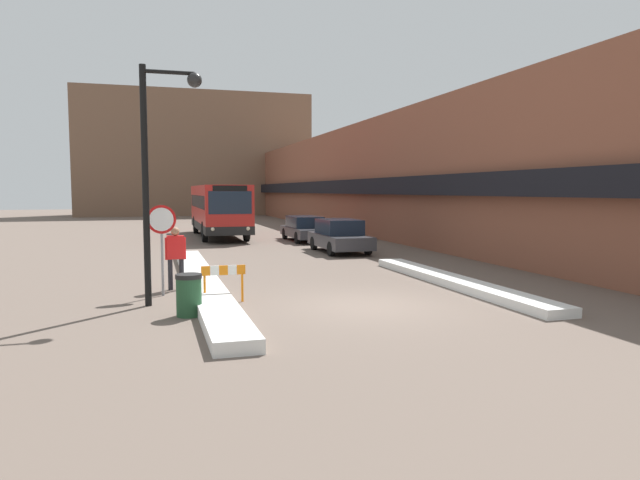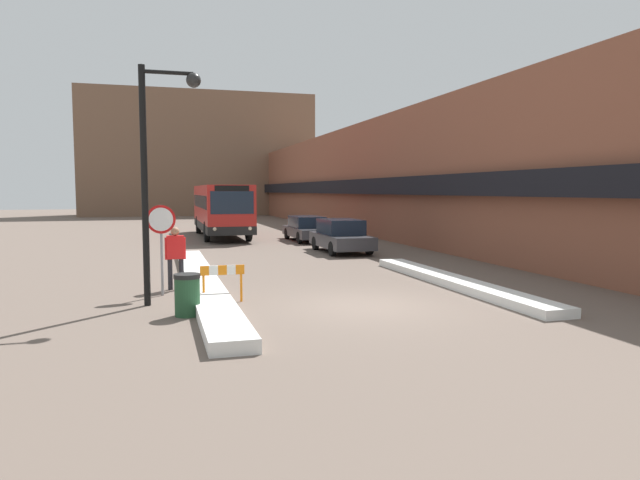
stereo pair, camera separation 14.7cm
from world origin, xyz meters
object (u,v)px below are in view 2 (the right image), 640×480
(pedestrian, at_px, (175,252))
(construction_barricade, at_px, (222,276))
(parked_car_front, at_px, (341,236))
(parked_car_middle, at_px, (307,228))
(street_lamp, at_px, (157,157))
(stop_sign, at_px, (161,230))
(city_bus, at_px, (221,209))
(trash_bin, at_px, (187,295))

(pedestrian, relative_size, construction_barricade, 1.62)
(parked_car_front, height_order, parked_car_middle, parked_car_front)
(street_lamp, bearing_deg, construction_barricade, -4.99)
(stop_sign, height_order, street_lamp, street_lamp)
(city_bus, xyz_separation_m, trash_bin, (-3.12, -21.94, -1.23))
(parked_car_front, distance_m, trash_bin, 13.82)
(city_bus, height_order, trash_bin, city_bus)
(stop_sign, height_order, pedestrian, stop_sign)
(parked_car_front, distance_m, pedestrian, 11.06)
(parked_car_middle, distance_m, pedestrian, 16.09)
(city_bus, distance_m, pedestrian, 18.65)
(stop_sign, distance_m, trash_bin, 3.07)
(construction_barricade, bearing_deg, street_lamp, 175.01)
(parked_car_middle, bearing_deg, stop_sign, -117.78)
(street_lamp, relative_size, pedestrian, 3.24)
(parked_car_front, distance_m, parked_car_middle, 6.13)
(street_lamp, height_order, trash_bin, street_lamp)
(parked_car_front, relative_size, parked_car_middle, 0.92)
(parked_car_front, height_order, trash_bin, parked_car_front)
(parked_car_front, height_order, stop_sign, stop_sign)
(trash_bin, bearing_deg, construction_barricade, 55.03)
(city_bus, height_order, parked_car_front, city_bus)
(pedestrian, bearing_deg, street_lamp, -101.72)
(parked_car_middle, bearing_deg, parked_car_front, -90.00)
(stop_sign, bearing_deg, trash_bin, -79.35)
(parked_car_middle, height_order, pedestrian, pedestrian)
(pedestrian, xyz_separation_m, construction_barricade, (1.07, -2.26, -0.40))
(trash_bin, height_order, construction_barricade, trash_bin)
(city_bus, bearing_deg, trash_bin, -98.10)
(stop_sign, distance_m, construction_barricade, 2.29)
(parked_car_middle, xyz_separation_m, pedestrian, (-7.55, -14.20, 0.37))
(city_bus, relative_size, parked_car_middle, 2.24)
(city_bus, distance_m, stop_sign, 19.55)
(stop_sign, bearing_deg, pedestrian, 66.19)
(parked_car_front, xyz_separation_m, stop_sign, (-7.93, -8.92, 1.01))
(construction_barricade, bearing_deg, parked_car_middle, 68.49)
(parked_car_middle, relative_size, construction_barricade, 4.37)
(trash_bin, distance_m, construction_barricade, 1.63)
(city_bus, bearing_deg, construction_barricade, -96.08)
(city_bus, relative_size, parked_car_front, 2.44)
(city_bus, bearing_deg, stop_sign, -100.73)
(stop_sign, bearing_deg, street_lamp, -92.88)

